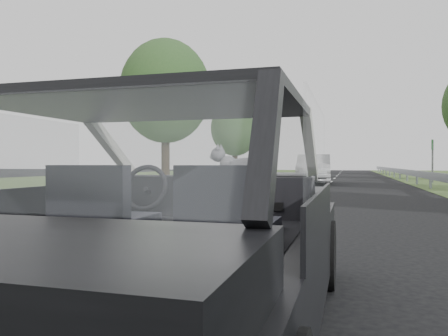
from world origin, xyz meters
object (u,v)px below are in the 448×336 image
Objects in this scene: other_car at (314,169)px; highway_sign at (433,161)px; subject_car at (179,222)px; cat at (248,166)px.

highway_sign is (6.33, 3.48, 0.43)m from other_car.
other_car is at bearing 92.14° from subject_car.
cat is at bearing 65.10° from subject_car.
cat is 0.12× the size of other_car.
subject_car is 0.80m from cat.
other_car is 7.24m from highway_sign.
cat is (0.30, 0.65, 0.36)m from subject_car.
other_car is (-1.08, 20.23, -0.29)m from cat.
other_car reaches higher than subject_car.
other_car is (-0.78, 20.89, 0.07)m from subject_car.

